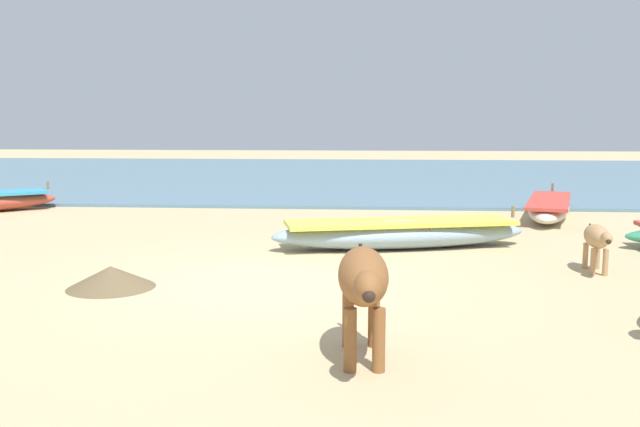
# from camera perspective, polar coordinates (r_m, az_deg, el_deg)

# --- Properties ---
(ground) EXTENTS (80.00, 80.00, 0.00)m
(ground) POSITION_cam_1_polar(r_m,az_deg,el_deg) (9.42, -4.88, -5.92)
(ground) COLOR tan
(sea_water) EXTENTS (60.00, 20.00, 0.08)m
(sea_water) POSITION_cam_1_polar(r_m,az_deg,el_deg) (26.97, 1.08, 3.24)
(sea_water) COLOR slate
(sea_water) RESTS_ON ground
(fishing_boat_1) EXTENTS (2.00, 4.14, 0.63)m
(fishing_boat_1) POSITION_cam_1_polar(r_m,az_deg,el_deg) (16.42, 18.69, 0.48)
(fishing_boat_1) COLOR beige
(fishing_boat_1) RESTS_ON ground
(fishing_boat_2) EXTENTS (4.67, 2.07, 0.70)m
(fishing_boat_2) POSITION_cam_1_polar(r_m,az_deg,el_deg) (11.99, 6.76, -1.62)
(fishing_boat_2) COLOR #8CA5B7
(fishing_boat_2) RESTS_ON ground
(cow_adult_brown) EXTENTS (0.54, 1.64, 1.06)m
(cow_adult_brown) POSITION_cam_1_polar(r_m,az_deg,el_deg) (6.31, 3.67, -5.72)
(cow_adult_brown) COLOR brown
(cow_adult_brown) RESTS_ON ground
(calf_near_tan) EXTENTS (0.37, 1.10, 0.71)m
(calf_near_tan) POSITION_cam_1_polar(r_m,az_deg,el_deg) (10.76, 22.26, -1.96)
(calf_near_tan) COLOR tan
(calf_near_tan) RESTS_ON ground
(debris_pile_0) EXTENTS (1.22, 1.22, 0.30)m
(debris_pile_0) POSITION_cam_1_polar(r_m,az_deg,el_deg) (9.57, -17.16, -5.12)
(debris_pile_0) COLOR brown
(debris_pile_0) RESTS_ON ground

